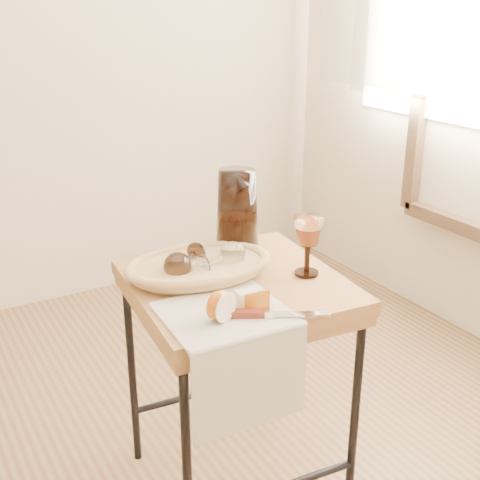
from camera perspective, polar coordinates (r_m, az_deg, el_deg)
side_table at (r=1.85m, az=-0.32°, el=-13.41°), size 0.60×0.60×0.69m
tea_towel at (r=1.49m, az=-1.41°, el=-6.74°), size 0.31×0.28×0.01m
bread_basket at (r=1.68m, az=-3.74°, el=-2.63°), size 0.39×0.29×0.04m
goblet_lying_a at (r=1.67m, az=-4.98°, el=-1.81°), size 0.14×0.13×0.07m
goblet_lying_b at (r=1.68m, az=-1.82°, el=-1.71°), size 0.13×0.09×0.07m
pitcher at (r=1.82m, az=-0.26°, el=2.67°), size 0.26×0.30×0.29m
wine_goblet at (r=1.68m, az=6.20°, el=-0.53°), size 0.10×0.10×0.17m
apple_half at (r=1.45m, az=-1.98°, el=-5.97°), size 0.09×0.07×0.07m
apple_wedge at (r=1.50m, az=0.91°, el=-5.41°), size 0.07×0.04×0.05m
table_knife at (r=1.47m, az=2.96°, el=-6.63°), size 0.23×0.14×0.02m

